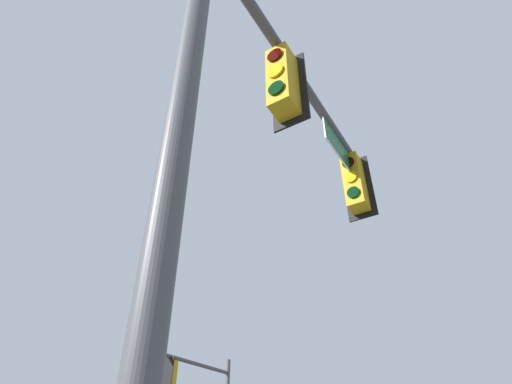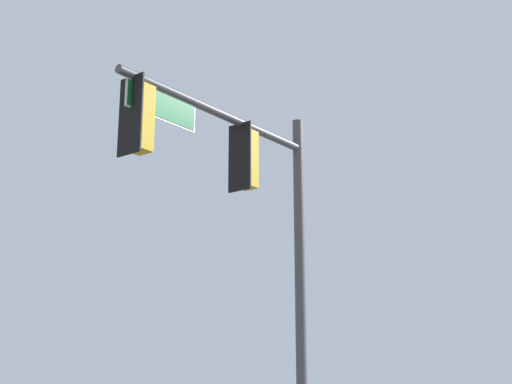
# 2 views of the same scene
# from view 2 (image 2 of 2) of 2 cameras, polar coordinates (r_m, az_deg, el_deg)

# --- Properties ---
(signal_pole_near) EXTENTS (4.88, 1.34, 7.09)m
(signal_pole_near) POSITION_cam_2_polar(r_m,az_deg,el_deg) (12.99, -0.96, -0.72)
(signal_pole_near) COLOR #47474C
(signal_pole_near) RESTS_ON ground_plane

